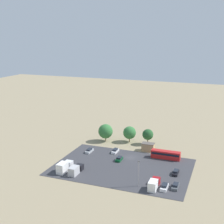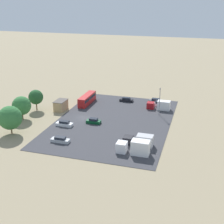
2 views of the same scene
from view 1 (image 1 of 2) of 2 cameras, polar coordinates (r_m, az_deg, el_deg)
name	(u,v)px [view 1 (image 1 of 2)]	position (r m, az deg, el deg)	size (l,w,h in m)	color
ground_plane	(130,158)	(120.14, 3.37, -8.32)	(400.00, 400.00, 0.00)	gray
parking_lot_surface	(122,167)	(111.90, 1.89, -10.02)	(47.42, 32.40, 0.08)	#38383D
shed_building	(148,147)	(126.95, 6.63, -6.36)	(5.11, 3.22, 3.21)	tan
bus	(166,154)	(119.99, 9.79, -7.66)	(10.88, 2.53, 3.02)	red
parked_car_0	(119,159)	(116.95, 1.32, -8.57)	(1.77, 4.14, 1.48)	#0C4723
parked_car_1	(89,151)	(125.16, -4.16, -7.06)	(1.71, 4.74, 1.43)	#ADB2B7
parked_car_2	(175,186)	(99.36, 11.53, -13.15)	(1.81, 4.55, 1.47)	#4C5156
parked_car_3	(164,187)	(98.21, 9.56, -13.35)	(1.87, 4.59, 1.64)	silver
parked_car_4	(115,151)	(124.56, 0.60, -7.12)	(1.71, 4.75, 1.51)	silver
parked_car_5	(176,172)	(108.40, 11.58, -10.77)	(1.71, 4.58, 1.45)	black
parked_truck_0	(75,170)	(107.20, -6.71, -10.45)	(2.46, 7.29, 2.82)	black
parked_truck_1	(64,167)	(109.26, -8.74, -9.87)	(2.58, 7.73, 3.44)	silver
parked_truck_2	(154,184)	(97.93, 7.65, -12.94)	(2.36, 7.37, 2.90)	maroon
tree_near_shed	(148,135)	(133.40, 6.56, -4.12)	(4.64, 4.64, 6.64)	brown
tree_apron_mid	(106,131)	(136.15, -1.19, -3.55)	(6.30, 6.30, 7.69)	brown
tree_apron_far	(130,133)	(135.60, 3.23, -3.80)	(5.56, 5.56, 6.97)	brown
light_pole_lot_centre	(139,172)	(97.16, 4.87, -10.93)	(0.90, 0.28, 8.38)	gray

